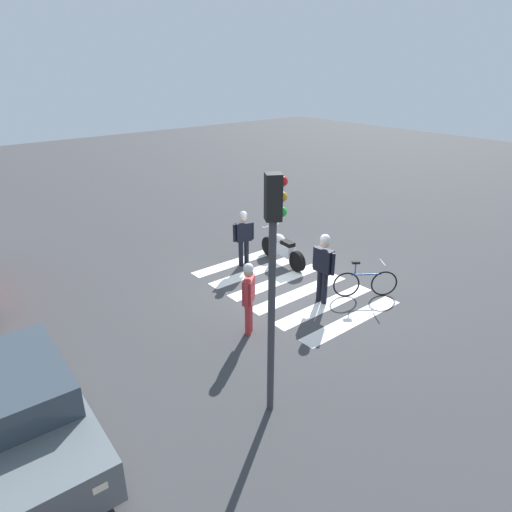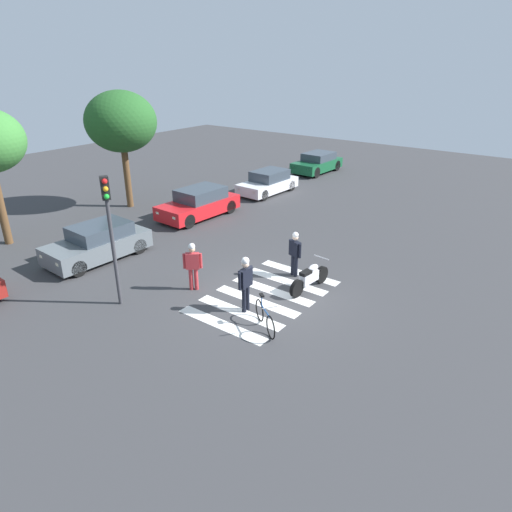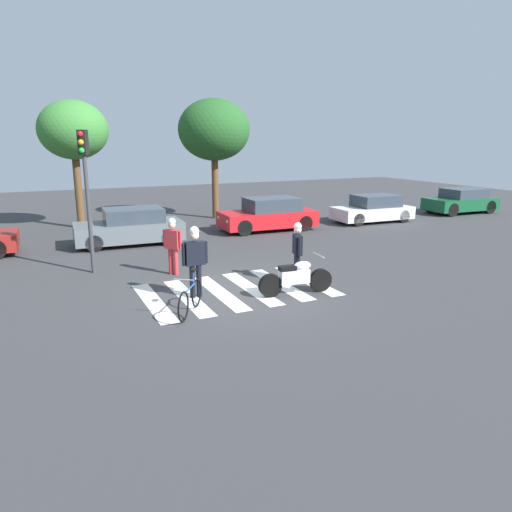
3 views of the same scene
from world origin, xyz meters
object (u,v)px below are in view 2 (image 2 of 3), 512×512
car_green_compact (317,163)px  traffic_light_pole (110,222)px  police_motorcycle (310,278)px  leaning_bicycle (265,317)px  pedestrian_bystander (193,263)px  officer_on_foot (246,280)px  car_white_van (268,183)px  car_grey_coupe (98,243)px  car_red_convertible (199,204)px  officer_by_motorcycle (295,251)px

car_green_compact → traffic_light_pole: traffic_light_pole is taller
police_motorcycle → leaning_bicycle: police_motorcycle is taller
police_motorcycle → pedestrian_bystander: size_ratio=1.19×
leaning_bicycle → car_green_compact: size_ratio=0.35×
officer_on_foot → car_white_van: 13.69m
pedestrian_bystander → car_white_van: 12.54m
car_grey_coupe → car_red_convertible: size_ratio=0.95×
officer_by_motorcycle → pedestrian_bystander: size_ratio=0.99×
car_green_compact → car_white_van: bearing=-177.4°
car_grey_coupe → car_white_van: 11.83m
police_motorcycle → pedestrian_bystander: 4.04m
car_white_van → car_grey_coupe: bearing=-179.5°
officer_by_motorcycle → pedestrian_bystander: 3.73m
police_motorcycle → car_green_compact: 17.60m
leaning_bicycle → car_white_van: car_white_van is taller
leaning_bicycle → car_grey_coupe: 8.32m
leaning_bicycle → car_grey_coupe: car_grey_coupe is taller
officer_by_motorcycle → traffic_light_pole: (-5.19, 3.44, 1.87)m
officer_on_foot → officer_by_motorcycle: size_ratio=1.08×
police_motorcycle → officer_on_foot: bearing=160.1°
leaning_bicycle → officer_on_foot: officer_on_foot is taller
traffic_light_pole → police_motorcycle: bearing=-44.3°
officer_on_foot → traffic_light_pole: size_ratio=0.44×
leaning_bicycle → car_green_compact: (18.37, 8.70, 0.27)m
police_motorcycle → pedestrian_bystander: pedestrian_bystander is taller
pedestrian_bystander → traffic_light_pole: 3.12m
officer_on_foot → car_green_compact: 19.43m
leaning_bicycle → officer_on_foot: (0.50, 1.11, 0.70)m
officer_by_motorcycle → traffic_light_pole: 6.50m
car_white_van → pedestrian_bystander: bearing=-156.6°
car_white_van → car_green_compact: 6.31m
pedestrian_bystander → car_red_convertible: size_ratio=0.40×
pedestrian_bystander → car_grey_coupe: size_ratio=0.42×
car_red_convertible → police_motorcycle: bearing=-112.4°
officer_by_motorcycle → car_white_van: size_ratio=0.43×
officer_by_motorcycle → car_white_van: 11.12m
car_green_compact → traffic_light_pole: 20.50m
leaning_bicycle → car_red_convertible: bearing=53.4°
car_grey_coupe → officer_by_motorcycle: bearing=-64.7°
police_motorcycle → officer_on_foot: size_ratio=1.11×
officer_on_foot → police_motorcycle: bearing=-19.9°
car_white_van → traffic_light_pole: (-13.68, -3.74, 2.23)m
car_grey_coupe → leaning_bicycle: bearing=-91.7°
leaning_bicycle → car_white_van: bearing=34.9°
pedestrian_bystander → traffic_light_pole: (-2.18, 1.23, 1.86)m
police_motorcycle → officer_by_motorcycle: 1.31m
police_motorcycle → leaning_bicycle: 2.96m
officer_on_foot → officer_by_motorcycle: bearing=2.4°
police_motorcycle → traffic_light_pole: 6.81m
car_red_convertible → car_white_van: 5.63m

